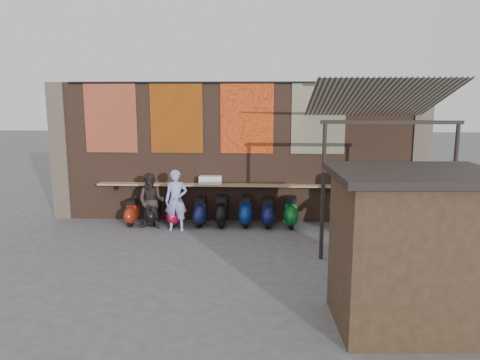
{
  "coord_description": "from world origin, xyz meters",
  "views": [
    {
      "loc": [
        0.81,
        -10.75,
        3.69
      ],
      "look_at": [
        0.17,
        1.2,
        1.46
      ],
      "focal_mm": 35.0,
      "sensor_mm": 36.0,
      "label": 1
    }
  ],
  "objects_px": {
    "scooter_stool_0": "(132,212)",
    "scooter_stool_5": "(246,211)",
    "scooter_stool_6": "(268,212)",
    "scooter_stool_7": "(291,212)",
    "diner_right": "(151,201)",
    "scooter_stool_4": "(222,211)",
    "scooter_stool_2": "(175,212)",
    "shelf_box": "(210,180)",
    "shopper_tan": "(356,202)",
    "scooter_stool_3": "(201,212)",
    "market_stall": "(410,254)",
    "shopper_grey": "(437,211)",
    "scooter_stool_1": "(154,212)",
    "shopper_navy": "(402,218)",
    "diner_left": "(176,200)"
  },
  "relations": [
    {
      "from": "scooter_stool_3",
      "to": "shopper_grey",
      "type": "xyz_separation_m",
      "value": [
        5.89,
        -1.76,
        0.56
      ]
    },
    {
      "from": "market_stall",
      "to": "scooter_stool_0",
      "type": "bearing_deg",
      "value": 134.02
    },
    {
      "from": "scooter_stool_1",
      "to": "scooter_stool_7",
      "type": "distance_m",
      "value": 3.88
    },
    {
      "from": "diner_left",
      "to": "market_stall",
      "type": "xyz_separation_m",
      "value": [
        4.68,
        -5.09,
        0.38
      ]
    },
    {
      "from": "scooter_stool_2",
      "to": "shopper_grey",
      "type": "bearing_deg",
      "value": -14.64
    },
    {
      "from": "scooter_stool_1",
      "to": "shopper_grey",
      "type": "relative_size",
      "value": 0.4
    },
    {
      "from": "shopper_grey",
      "to": "shelf_box",
      "type": "bearing_deg",
      "value": -23.59
    },
    {
      "from": "scooter_stool_0",
      "to": "scooter_stool_2",
      "type": "relative_size",
      "value": 0.91
    },
    {
      "from": "scooter_stool_6",
      "to": "scooter_stool_4",
      "type": "bearing_deg",
      "value": -179.99
    },
    {
      "from": "scooter_stool_2",
      "to": "market_stall",
      "type": "distance_m",
      "value": 7.43
    },
    {
      "from": "scooter_stool_1",
      "to": "scooter_stool_4",
      "type": "xyz_separation_m",
      "value": [
        1.94,
        -0.03,
        0.05
      ]
    },
    {
      "from": "scooter_stool_0",
      "to": "scooter_stool_6",
      "type": "distance_m",
      "value": 3.84
    },
    {
      "from": "shopper_tan",
      "to": "shelf_box",
      "type": "bearing_deg",
      "value": 116.0
    },
    {
      "from": "scooter_stool_4",
      "to": "shelf_box",
      "type": "bearing_deg",
      "value": 138.38
    },
    {
      "from": "diner_left",
      "to": "scooter_stool_3",
      "type": "bearing_deg",
      "value": 39.31
    },
    {
      "from": "scooter_stool_5",
      "to": "scooter_stool_1",
      "type": "bearing_deg",
      "value": 179.96
    },
    {
      "from": "scooter_stool_5",
      "to": "scooter_stool_6",
      "type": "xyz_separation_m",
      "value": [
        0.62,
        -0.03,
        -0.01
      ]
    },
    {
      "from": "shelf_box",
      "to": "shopper_tan",
      "type": "height_order",
      "value": "shopper_tan"
    },
    {
      "from": "scooter_stool_0",
      "to": "scooter_stool_7",
      "type": "distance_m",
      "value": 4.49
    },
    {
      "from": "shopper_navy",
      "to": "shelf_box",
      "type": "bearing_deg",
      "value": -46.15
    },
    {
      "from": "shopper_tan",
      "to": "shopper_grey",
      "type": "bearing_deg",
      "value": -79.62
    },
    {
      "from": "scooter_stool_6",
      "to": "market_stall",
      "type": "bearing_deg",
      "value": -68.69
    },
    {
      "from": "shelf_box",
      "to": "scooter_stool_6",
      "type": "relative_size",
      "value": 0.77
    },
    {
      "from": "scooter_stool_7",
      "to": "market_stall",
      "type": "xyz_separation_m",
      "value": [
        1.55,
        -5.62,
        0.8
      ]
    },
    {
      "from": "scooter_stool_6",
      "to": "scooter_stool_2",
      "type": "bearing_deg",
      "value": -179.56
    },
    {
      "from": "scooter_stool_0",
      "to": "scooter_stool_5",
      "type": "distance_m",
      "value": 3.22
    },
    {
      "from": "scooter_stool_6",
      "to": "shopper_tan",
      "type": "height_order",
      "value": "shopper_tan"
    },
    {
      "from": "scooter_stool_6",
      "to": "shopper_grey",
      "type": "bearing_deg",
      "value": -23.63
    },
    {
      "from": "scooter_stool_4",
      "to": "scooter_stool_7",
      "type": "relative_size",
      "value": 1.0
    },
    {
      "from": "scooter_stool_0",
      "to": "diner_right",
      "type": "height_order",
      "value": "diner_right"
    },
    {
      "from": "scooter_stool_4",
      "to": "scooter_stool_6",
      "type": "height_order",
      "value": "scooter_stool_4"
    },
    {
      "from": "scooter_stool_0",
      "to": "scooter_stool_1",
      "type": "relative_size",
      "value": 0.99
    },
    {
      "from": "shelf_box",
      "to": "diner_right",
      "type": "xyz_separation_m",
      "value": [
        -1.55,
        -0.71,
        -0.47
      ]
    },
    {
      "from": "shelf_box",
      "to": "scooter_stool_3",
      "type": "bearing_deg",
      "value": -130.8
    },
    {
      "from": "scooter_stool_0",
      "to": "scooter_stool_3",
      "type": "bearing_deg",
      "value": 1.31
    },
    {
      "from": "scooter_stool_1",
      "to": "scooter_stool_4",
      "type": "bearing_deg",
      "value": -1.03
    },
    {
      "from": "scooter_stool_0",
      "to": "scooter_stool_4",
      "type": "height_order",
      "value": "scooter_stool_4"
    },
    {
      "from": "scooter_stool_1",
      "to": "shelf_box",
      "type": "bearing_deg",
      "value": 9.72
    },
    {
      "from": "scooter_stool_6",
      "to": "market_stall",
      "type": "xyz_separation_m",
      "value": [
        2.19,
        -5.62,
        0.82
      ]
    },
    {
      "from": "shopper_tan",
      "to": "scooter_stool_5",
      "type": "bearing_deg",
      "value": 116.04
    },
    {
      "from": "scooter_stool_1",
      "to": "scooter_stool_2",
      "type": "bearing_deg",
      "value": -5.04
    },
    {
      "from": "market_stall",
      "to": "shopper_grey",
      "type": "bearing_deg",
      "value": 61.95
    },
    {
      "from": "scooter_stool_3",
      "to": "scooter_stool_1",
      "type": "bearing_deg",
      "value": 178.97
    },
    {
      "from": "diner_left",
      "to": "scooter_stool_2",
      "type": "bearing_deg",
      "value": 101.45
    },
    {
      "from": "diner_right",
      "to": "market_stall",
      "type": "bearing_deg",
      "value": -39.18
    },
    {
      "from": "scooter_stool_3",
      "to": "market_stall",
      "type": "xyz_separation_m",
      "value": [
        4.09,
        -5.63,
        0.82
      ]
    },
    {
      "from": "scooter_stool_6",
      "to": "diner_right",
      "type": "distance_m",
      "value": 3.24
    },
    {
      "from": "scooter_stool_6",
      "to": "scooter_stool_7",
      "type": "height_order",
      "value": "scooter_stool_7"
    },
    {
      "from": "diner_right",
      "to": "scooter_stool_3",
      "type": "bearing_deg",
      "value": 22.59
    },
    {
      "from": "scooter_stool_6",
      "to": "market_stall",
      "type": "height_order",
      "value": "market_stall"
    }
  ]
}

